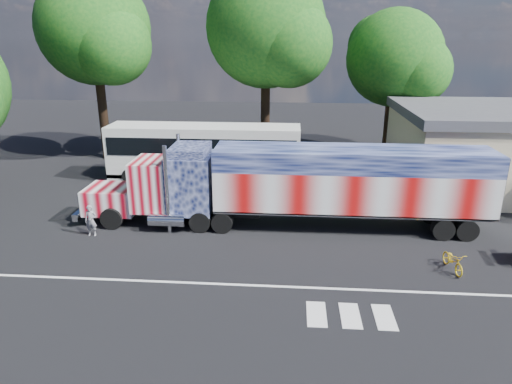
# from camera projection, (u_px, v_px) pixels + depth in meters

# --- Properties ---
(ground) EXTENTS (100.00, 100.00, 0.00)m
(ground) POSITION_uv_depth(u_px,v_px,m) (251.00, 252.00, 21.12)
(ground) COLOR black
(lane_markings) EXTENTS (30.00, 2.67, 0.01)m
(lane_markings) POSITION_uv_depth(u_px,v_px,m) (287.00, 297.00, 17.44)
(lane_markings) COLOR silver
(lane_markings) RESTS_ON ground
(semi_truck) EXTENTS (21.18, 3.35, 4.52)m
(semi_truck) POSITION_uv_depth(u_px,v_px,m) (299.00, 184.00, 23.25)
(semi_truck) COLOR black
(semi_truck) RESTS_ON ground
(coach_bus) EXTENTS (12.97, 3.02, 3.77)m
(coach_bus) POSITION_uv_depth(u_px,v_px,m) (204.00, 152.00, 31.09)
(coach_bus) COLOR silver
(coach_bus) RESTS_ON ground
(woman) EXTENTS (0.60, 0.41, 1.60)m
(woman) POSITION_uv_depth(u_px,v_px,m) (91.00, 221.00, 22.59)
(woman) COLOR slate
(woman) RESTS_ON ground
(bicycle) EXTENTS (0.85, 1.78, 0.90)m
(bicycle) POSITION_uv_depth(u_px,v_px,m) (453.00, 261.00, 19.32)
(bicycle) COLOR gold
(bicycle) RESTS_ON ground
(tree_n_mid) EXTENTS (9.26, 8.82, 14.47)m
(tree_n_mid) POSITION_uv_depth(u_px,v_px,m) (268.00, 28.00, 33.51)
(tree_n_mid) COLOR black
(tree_n_mid) RESTS_ON ground
(tree_nw_a) EXTENTS (8.77, 8.35, 14.18)m
(tree_nw_a) POSITION_uv_depth(u_px,v_px,m) (96.00, 29.00, 34.02)
(tree_nw_a) COLOR black
(tree_nw_a) RESTS_ON ground
(tree_ne_a) EXTENTS (7.90, 7.53, 11.59)m
(tree_ne_a) POSITION_uv_depth(u_px,v_px,m) (396.00, 59.00, 35.73)
(tree_ne_a) COLOR black
(tree_ne_a) RESTS_ON ground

